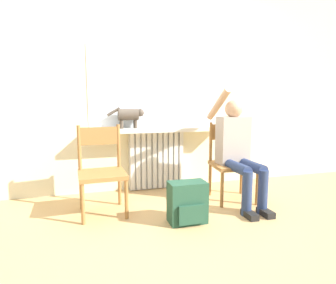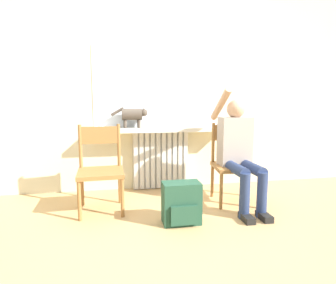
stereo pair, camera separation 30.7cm
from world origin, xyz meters
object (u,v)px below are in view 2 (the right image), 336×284
chair_left (100,168)px  cat (133,115)px  person (239,148)px  chair_right (234,163)px  backpack (181,203)px

chair_left → cat: size_ratio=1.95×
person → cat: (-1.07, 0.70, 0.33)m
chair_right → chair_left: bearing=-173.7°
chair_right → person: person is taller
chair_left → chair_right: 1.45m
cat → backpack: size_ratio=1.17×
chair_right → backpack: (-0.71, -0.48, -0.25)m
cat → chair_right: bearing=-28.0°
chair_right → backpack: 0.89m
backpack → person: bearing=26.5°
person → cat: size_ratio=2.84×
chair_right → cat: 1.32m
chair_right → person: size_ratio=0.69×
cat → backpack: 1.35m
chair_left → backpack: 0.92m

